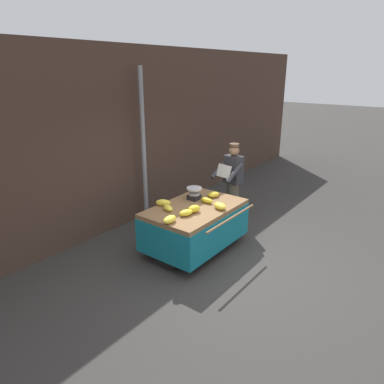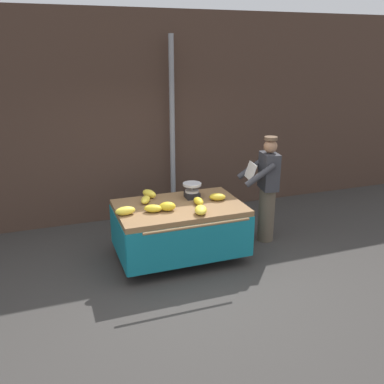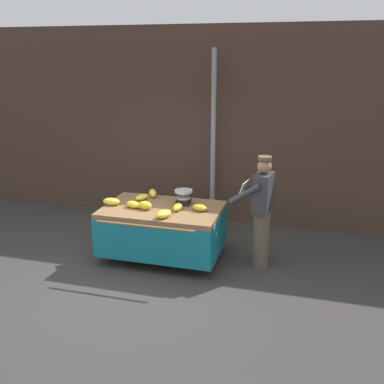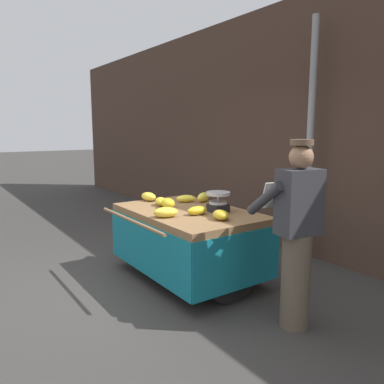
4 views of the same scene
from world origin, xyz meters
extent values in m
plane|color=#383533|center=(0.00, 0.00, 0.00)|extent=(60.00, 60.00, 0.00)
cube|color=#473328|center=(0.00, 2.82, 1.81)|extent=(16.00, 0.24, 3.62)
cylinder|color=gray|center=(0.57, 2.48, 1.61)|extent=(0.09, 0.09, 3.22)
cube|color=olive|center=(0.15, 0.83, 0.81)|extent=(1.81, 1.16, 0.08)
cylinder|color=black|center=(-0.67, 0.83, 0.39)|extent=(0.05, 0.77, 0.77)
cylinder|color=#B7B7BC|center=(-0.70, 0.83, 0.39)|extent=(0.01, 0.14, 0.14)
cylinder|color=black|center=(0.98, 0.83, 0.39)|extent=(0.05, 0.77, 0.77)
cylinder|color=#B7B7BC|center=(1.01, 0.83, 0.39)|extent=(0.01, 0.14, 0.14)
cylinder|color=#4C4742|center=(0.15, 1.33, 0.38)|extent=(0.05, 0.05, 0.77)
cube|color=#147284|center=(0.15, 0.25, 0.47)|extent=(1.81, 0.02, 0.60)
cube|color=#147284|center=(0.15, 1.41, 0.47)|extent=(1.81, 0.02, 0.60)
cube|color=#147284|center=(-0.75, 0.83, 0.47)|extent=(0.02, 1.16, 0.60)
cube|color=#147284|center=(1.06, 0.83, 0.47)|extent=(0.02, 1.16, 0.60)
cylinder|color=olive|center=(0.15, 0.07, 0.83)|extent=(1.45, 0.04, 0.04)
cube|color=black|center=(0.43, 1.06, 0.89)|extent=(0.20, 0.20, 0.09)
cylinder|color=#B7B7BC|center=(0.43, 1.06, 0.99)|extent=(0.02, 0.02, 0.11)
cylinder|color=#B7B7BC|center=(0.43, 1.06, 1.07)|extent=(0.28, 0.28, 0.04)
cylinder|color=#B7B7BC|center=(0.43, 1.06, 0.96)|extent=(0.21, 0.21, 0.03)
ellipsoid|color=gold|center=(-0.07, 0.68, 0.91)|extent=(0.26, 0.21, 0.13)
ellipsoid|color=yellow|center=(-0.17, 1.29, 0.91)|extent=(0.23, 0.29, 0.12)
ellipsoid|color=gold|center=(0.75, 0.84, 0.90)|extent=(0.28, 0.24, 0.10)
ellipsoid|color=yellow|center=(-0.65, 0.73, 0.90)|extent=(0.29, 0.17, 0.11)
ellipsoid|color=yellow|center=(-0.27, 0.70, 0.90)|extent=(0.28, 0.22, 0.10)
ellipsoid|color=gold|center=(0.42, 0.77, 0.90)|extent=(0.13, 0.26, 0.10)
ellipsoid|color=yellow|center=(-0.28, 1.09, 0.90)|extent=(0.22, 0.28, 0.10)
ellipsoid|color=yellow|center=(0.32, 0.41, 0.90)|extent=(0.25, 0.31, 0.11)
cylinder|color=brown|center=(1.67, 0.97, 0.44)|extent=(0.26, 0.26, 0.88)
cube|color=#333338|center=(1.67, 0.97, 1.17)|extent=(0.29, 0.41, 0.58)
sphere|color=#9E7051|center=(1.67, 0.97, 1.56)|extent=(0.21, 0.21, 0.21)
cylinder|color=brown|center=(1.67, 0.97, 1.69)|extent=(0.20, 0.20, 0.05)
cylinder|color=#333338|center=(1.43, 0.80, 1.18)|extent=(0.49, 0.17, 0.37)
cylinder|color=#333338|center=(1.50, 1.21, 1.18)|extent=(0.49, 0.17, 0.37)
cube|color=silver|center=(1.38, 1.02, 1.19)|extent=(0.15, 0.35, 0.25)
camera|label=1|loc=(-4.50, -2.67, 3.17)|focal=33.01mm
camera|label=2|loc=(-1.61, -4.56, 2.97)|focal=39.41mm
camera|label=3|loc=(2.29, -5.20, 3.09)|focal=41.05mm
camera|label=4|loc=(3.82, -1.67, 1.80)|focal=35.55mm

